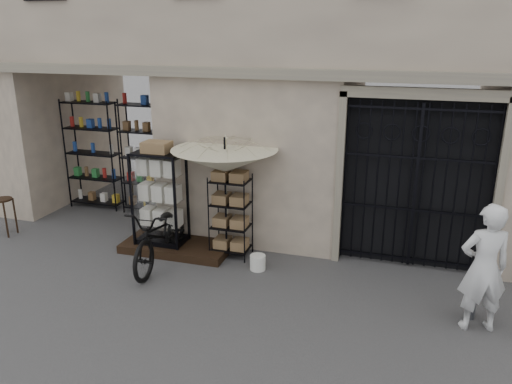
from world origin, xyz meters
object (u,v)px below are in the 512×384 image
(white_bucket, at_px, (258,262))
(bicycle, at_px, (163,263))
(wooden_stool, at_px, (5,216))
(shopkeeper, at_px, (475,327))
(market_umbrella, at_px, (225,154))
(wire_rack, at_px, (231,217))
(steel_bollard, at_px, (473,294))
(display_cabinet, at_px, (160,203))

(white_bucket, bearing_deg, bicycle, -171.17)
(white_bucket, height_order, bicycle, bicycle)
(white_bucket, xyz_separation_m, wooden_stool, (-5.29, 0.01, 0.27))
(bicycle, bearing_deg, white_bucket, 4.76)
(wooden_stool, height_order, shopkeeper, wooden_stool)
(market_umbrella, height_order, bicycle, market_umbrella)
(wire_rack, bearing_deg, bicycle, -159.65)
(steel_bollard, xyz_separation_m, shopkeeper, (0.05, -0.24, -0.38))
(display_cabinet, distance_m, white_bucket, 2.13)
(shopkeeper, bearing_deg, steel_bollard, -94.72)
(wire_rack, xyz_separation_m, bicycle, (-1.05, -0.67, -0.74))
(display_cabinet, bearing_deg, market_umbrella, -3.08)
(wire_rack, bearing_deg, display_cabinet, 173.36)
(steel_bollard, bearing_deg, market_umbrella, 166.62)
(shopkeeper, bearing_deg, wooden_stool, -21.70)
(display_cabinet, bearing_deg, wooden_stool, 176.52)
(display_cabinet, relative_size, wooden_stool, 2.44)
(market_umbrella, xyz_separation_m, white_bucket, (0.71, -0.39, -1.77))
(white_bucket, distance_m, bicycle, 1.70)
(bicycle, bearing_deg, wire_rack, 28.58)
(wooden_stool, xyz_separation_m, steel_bollard, (8.63, -0.59, -0.02))
(white_bucket, bearing_deg, wire_rack, 146.88)
(display_cabinet, distance_m, wooden_stool, 3.38)
(white_bucket, relative_size, shopkeeper, 0.15)
(display_cabinet, xyz_separation_m, market_umbrella, (1.24, 0.11, 0.97))
(bicycle, xyz_separation_m, steel_bollard, (5.03, -0.32, 0.38))
(bicycle, relative_size, shopkeeper, 1.15)
(bicycle, xyz_separation_m, wooden_stool, (-3.61, 0.27, 0.40))
(market_umbrella, height_order, wooden_stool, market_umbrella)
(display_cabinet, height_order, market_umbrella, market_umbrella)
(wire_rack, xyz_separation_m, white_bucket, (0.63, -0.41, -0.61))
(wire_rack, distance_m, shopkeeper, 4.28)
(shopkeeper, bearing_deg, bicycle, -22.53)
(display_cabinet, bearing_deg, wire_rack, -2.43)
(wooden_stool, xyz_separation_m, shopkeeper, (8.68, -0.83, -0.40))
(display_cabinet, relative_size, wire_rack, 1.23)
(wire_rack, bearing_deg, shopkeeper, -29.31)
(bicycle, bearing_deg, market_umbrella, 29.86)
(steel_bollard, bearing_deg, white_bucket, 170.21)
(display_cabinet, height_order, wire_rack, display_cabinet)
(wire_rack, xyz_separation_m, shopkeeper, (4.03, -1.23, -0.74))
(wire_rack, distance_m, steel_bollard, 4.11)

